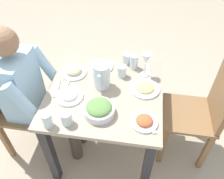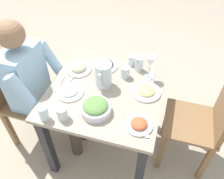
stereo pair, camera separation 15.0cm
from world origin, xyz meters
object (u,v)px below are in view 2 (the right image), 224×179
salad_bowl (96,108)px  wine_glass (150,63)px  dining_table (106,102)px  water_glass_near_right (62,113)px  plate_yoghurt (70,91)px  plate_fries (146,91)px  chair_near (20,95)px  plate_dolmas (106,65)px  plate_beans (78,68)px  diner_near (38,87)px  plate_rice_curry (139,124)px  water_glass_near_left (44,113)px  chair_far (204,121)px  water_glass_far_right (133,60)px  water_glass_far_left (125,72)px  water_glass_center (139,64)px  water_pitcher (103,75)px

salad_bowl → wine_glass: size_ratio=1.03×
dining_table → water_glass_near_right: water_glass_near_right is taller
salad_bowl → plate_yoghurt: salad_bowl is taller
plate_fries → wine_glass: wine_glass is taller
plate_yoghurt → water_glass_near_right: water_glass_near_right is taller
chair_near → plate_dolmas: size_ratio=4.74×
chair_near → plate_fries: 1.04m
plate_beans → plate_fries: bearing=80.3°
diner_near → wine_glass: bearing=109.1°
diner_near → plate_rice_curry: (0.19, 0.82, 0.08)m
diner_near → water_glass_near_left: 0.40m
plate_rice_curry → water_glass_near_right: water_glass_near_right is taller
dining_table → chair_far: chair_far is taller
plate_rice_curry → water_glass_far_right: 0.62m
water_glass_far_right → water_glass_near_right: bearing=-24.1°
plate_yoghurt → plate_rice_curry: same height
chair_far → water_glass_far_left: size_ratio=9.96×
diner_near → water_glass_center: (-0.35, 0.71, 0.12)m
salad_bowl → plate_yoghurt: (-0.11, -0.23, -0.02)m
plate_fries → plate_rice_curry: size_ratio=1.26×
dining_table → wine_glass: bearing=129.5°
plate_dolmas → chair_far: bearing=78.5°
plate_fries → wine_glass: 0.21m
water_pitcher → plate_dolmas: size_ratio=1.00×
water_glass_far_left → plate_beans: bearing=-85.4°
diner_near → plate_rice_curry: size_ratio=7.01×
diner_near → plate_yoghurt: 0.31m
plate_beans → water_glass_far_left: 0.37m
plate_fries → water_glass_far_left: (-0.12, -0.18, 0.03)m
diner_near → dining_table: bearing=95.8°
chair_near → salad_bowl: 0.79m
dining_table → water_glass_near_right: 0.41m
diner_near → plate_beans: bearing=128.6°
diner_near → water_glass_far_right: size_ratio=13.98×
chair_far → water_glass_center: size_ratio=7.89×
water_glass_far_right → water_glass_center: water_glass_center is taller
dining_table → water_glass_center: size_ratio=7.17×
dining_table → water_pitcher: (-0.05, -0.03, 0.23)m
salad_bowl → plate_beans: 0.46m
water_glass_far_left → plate_dolmas: bearing=-113.5°
plate_beans → water_glass_near_right: size_ratio=2.14×
salad_bowl → water_glass_center: bearing=160.7°
chair_near → water_glass_far_left: size_ratio=9.96×
plate_fries → wine_glass: (-0.17, -0.01, 0.13)m
water_glass_near_right → plate_beans: bearing=-169.2°
chair_near → plate_fries: (-0.11, 1.01, 0.22)m
diner_near → chair_far: bearing=96.6°
water_pitcher → plate_dolmas: bearing=-167.3°
water_pitcher → diner_near: bearing=-78.6°
plate_fries → water_glass_near_right: (0.38, -0.46, 0.03)m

